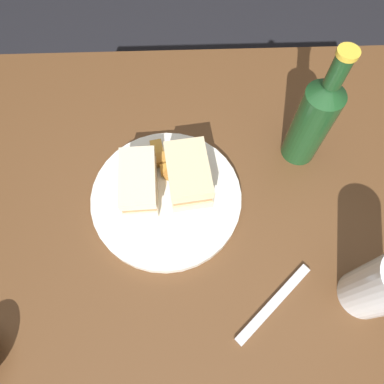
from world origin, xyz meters
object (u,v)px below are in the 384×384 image
object	(u,v)px
plate	(166,197)
pint_glass	(379,288)
fork	(274,303)
sandwich_half_left	(188,175)
sandwich_half_right	(139,182)
cider_bottle	(313,120)

from	to	relation	value
plate	pint_glass	distance (m)	0.39
plate	fork	distance (m)	0.27
sandwich_half_left	fork	distance (m)	0.27
sandwich_half_left	sandwich_half_right	xyz separation A→B (m)	(-0.09, -0.01, -0.00)
sandwich_half_left	fork	bearing A→B (deg)	-58.65
fork	plate	bearing A→B (deg)	-89.95
plate	sandwich_half_left	size ratio (longest dim) A/B	2.31
sandwich_half_left	cider_bottle	world-z (taller)	cider_bottle
plate	sandwich_half_left	distance (m)	0.07
pint_glass	cider_bottle	xyz separation A→B (m)	(-0.07, 0.29, 0.04)
cider_bottle	fork	bearing A→B (deg)	-106.44
sandwich_half_right	pint_glass	bearing A→B (deg)	-28.19
sandwich_half_left	sandwich_half_right	bearing A→B (deg)	-172.97
sandwich_half_right	plate	bearing A→B (deg)	-16.22
pint_glass	fork	xyz separation A→B (m)	(-0.16, -0.01, -0.06)
sandwich_half_left	cider_bottle	bearing A→B (deg)	18.08
sandwich_half_right	pint_glass	size ratio (longest dim) A/B	0.77
sandwich_half_right	pint_glass	distance (m)	0.44
cider_bottle	fork	distance (m)	0.33
sandwich_half_right	cider_bottle	size ratio (longest dim) A/B	0.45
cider_bottle	fork	world-z (taller)	cider_bottle
sandwich_half_right	fork	world-z (taller)	sandwich_half_right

